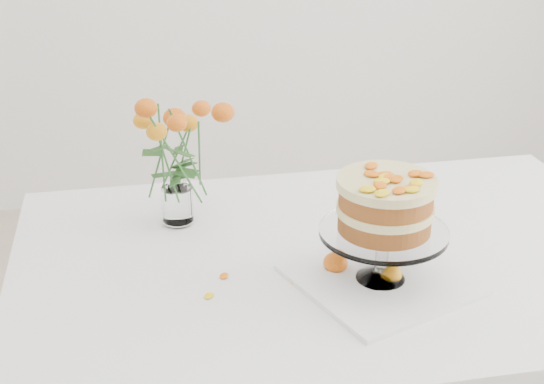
# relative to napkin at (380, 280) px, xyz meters

# --- Properties ---
(table) EXTENTS (1.43, 0.93, 0.76)m
(table) POSITION_rel_napkin_xyz_m (-0.05, 0.13, -0.09)
(table) COLOR tan
(table) RESTS_ON ground
(napkin) EXTENTS (0.41, 0.41, 0.01)m
(napkin) POSITION_rel_napkin_xyz_m (0.00, 0.00, 0.00)
(napkin) COLOR white
(napkin) RESTS_ON table
(cake_stand) EXTENTS (0.26, 0.26, 0.23)m
(cake_stand) POSITION_rel_napkin_xyz_m (0.00, 0.00, 0.16)
(cake_stand) COLOR white
(cake_stand) RESTS_ON napkin
(rose_vase) EXTENTS (0.25, 0.25, 0.37)m
(rose_vase) POSITION_rel_napkin_xyz_m (-0.39, 0.35, 0.21)
(rose_vase) COLOR white
(rose_vase) RESTS_ON table
(loose_rose_near) EXTENTS (0.08, 0.05, 0.04)m
(loose_rose_near) POSITION_rel_napkin_xyz_m (0.02, -0.00, 0.01)
(loose_rose_near) COLOR orange
(loose_rose_near) RESTS_ON table
(loose_rose_far) EXTENTS (0.09, 0.05, 0.04)m
(loose_rose_far) POSITION_rel_napkin_xyz_m (-0.08, 0.06, 0.02)
(loose_rose_far) COLOR #B83909
(loose_rose_far) RESTS_ON table
(stray_petal_a) EXTENTS (0.03, 0.02, 0.00)m
(stray_petal_a) POSITION_rel_napkin_xyz_m (-0.17, 0.03, -0.00)
(stray_petal_a) COLOR yellow
(stray_petal_a) RESTS_ON table
(stray_petal_b) EXTENTS (0.03, 0.02, 0.00)m
(stray_petal_b) POSITION_rel_napkin_xyz_m (-0.07, -0.01, -0.00)
(stray_petal_b) COLOR yellow
(stray_petal_b) RESTS_ON table
(stray_petal_c) EXTENTS (0.03, 0.02, 0.00)m
(stray_petal_c) POSITION_rel_napkin_xyz_m (-0.03, -0.05, -0.00)
(stray_petal_c) COLOR yellow
(stray_petal_c) RESTS_ON table
(stray_petal_d) EXTENTS (0.03, 0.02, 0.00)m
(stray_petal_d) POSITION_rel_napkin_xyz_m (-0.31, 0.08, -0.00)
(stray_petal_d) COLOR yellow
(stray_petal_d) RESTS_ON table
(stray_petal_e) EXTENTS (0.03, 0.02, 0.00)m
(stray_petal_e) POSITION_rel_napkin_xyz_m (-0.35, 0.01, -0.00)
(stray_petal_e) COLOR yellow
(stray_petal_e) RESTS_ON table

